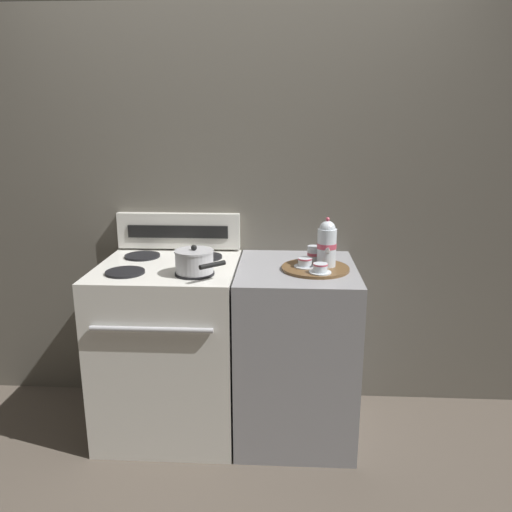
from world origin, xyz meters
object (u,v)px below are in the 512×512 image
teacup_right (320,268)px  creamer_jug (314,254)px  teacup_left (305,263)px  serving_tray (315,268)px  teapot (327,243)px  stove (171,347)px  saucepan (195,261)px

teacup_right → creamer_jug: size_ratio=1.32×
teacup_left → teacup_right: same height
serving_tray → teacup_right: bearing=-80.8°
teapot → teacup_right: bearing=-106.9°
stove → serving_tray: serving_tray is taller
stove → serving_tray: size_ratio=2.75×
serving_tray → teapot: size_ratio=1.36×
creamer_jug → teacup_left: bearing=-115.2°
saucepan → creamer_jug: (0.57, 0.22, -0.01)m
saucepan → teacup_left: saucepan is taller
teapot → teacup_left: bearing=-166.1°
saucepan → teapot: 0.65m
teacup_right → creamer_jug: bearing=95.2°
teacup_left → saucepan: bearing=-168.1°
serving_tray → teacup_left: teacup_left is taller
serving_tray → teapot: (0.05, 0.02, 0.12)m
stove → teapot: 0.99m
teacup_left → teapot: bearing=13.9°
teapot → creamer_jug: 0.12m
teacup_right → teapot: bearing=73.1°
stove → teacup_left: size_ratio=8.69×
saucepan → teapot: (0.63, 0.14, 0.06)m
saucepan → creamer_jug: 0.61m
serving_tray → teapot: teapot is taller
serving_tray → creamer_jug: bearing=91.2°
teapot → stove: bearing=178.9°
serving_tray → creamer_jug: (-0.00, 0.10, 0.05)m
stove → saucepan: bearing=-41.9°
serving_tray → teacup_left: bearing=-175.3°
saucepan → teacup_right: saucepan is taller
serving_tray → teacup_left: size_ratio=3.16×
teacup_right → creamer_jug: creamer_jug is taller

